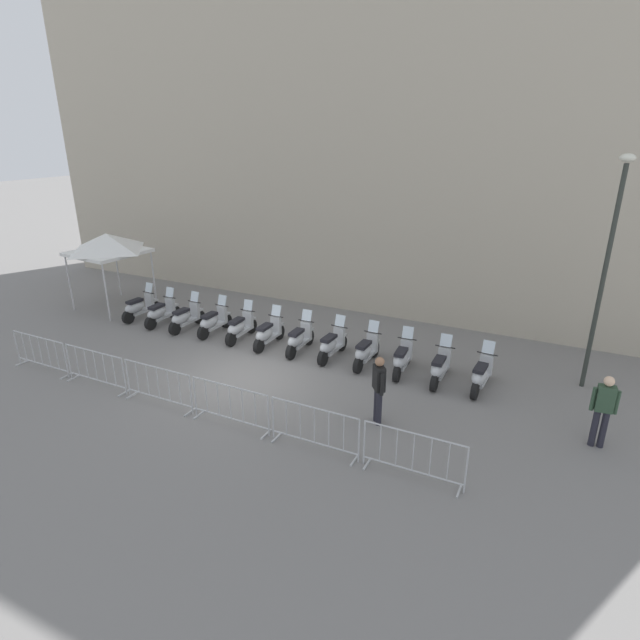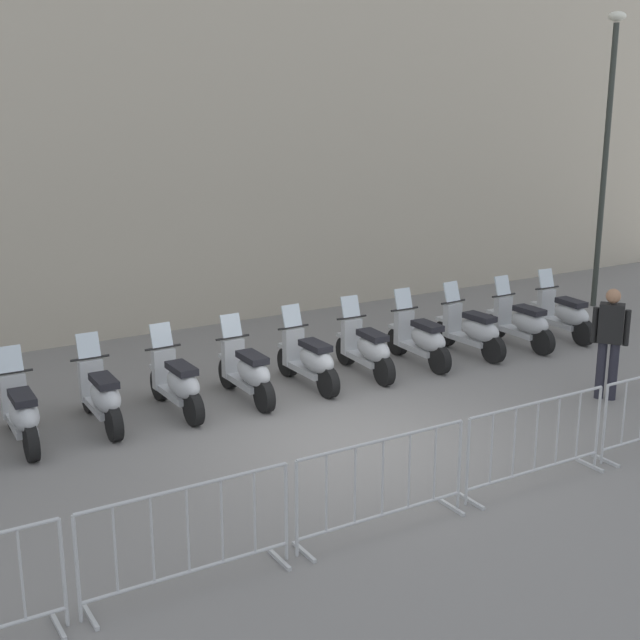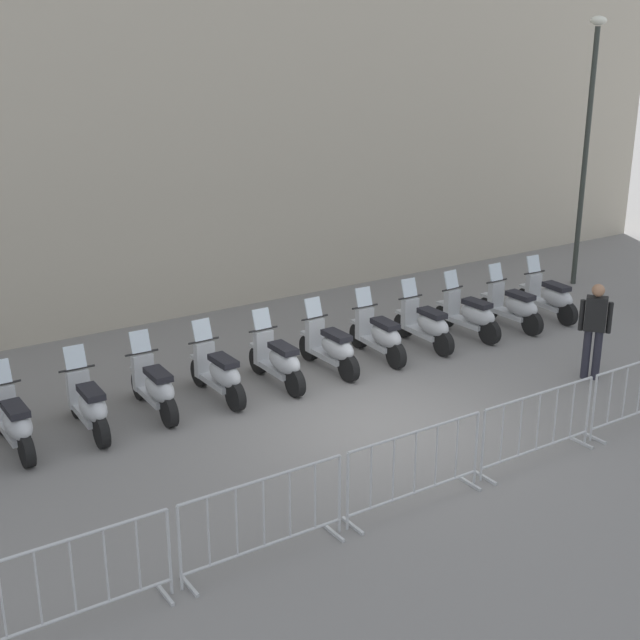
{
  "view_description": "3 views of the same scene",
  "coord_description": "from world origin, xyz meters",
  "px_view_note": "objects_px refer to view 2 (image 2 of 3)",
  "views": [
    {
      "loc": [
        8.77,
        -9.97,
        6.75
      ],
      "look_at": [
        1.09,
        2.29,
        1.23
      ],
      "focal_mm": 28.98,
      "sensor_mm": 36.0,
      "label": 1
    },
    {
      "loc": [
        -5.12,
        -9.78,
        4.65
      ],
      "look_at": [
        0.27,
        1.75,
        1.24
      ],
      "focal_mm": 49.27,
      "sensor_mm": 36.0,
      "label": 2
    },
    {
      "loc": [
        -6.54,
        -10.55,
        5.9
      ],
      "look_at": [
        -0.03,
        1.99,
        1.12
      ],
      "focal_mm": 48.96,
      "sensor_mm": 36.0,
      "label": 3
    }
  ],
  "objects_px": {
    "motorcycle_2": "(22,414)",
    "motorcycle_5": "(248,373)",
    "motorcycle_11": "(564,315)",
    "barrier_segment_1": "(188,539)",
    "officer_mid_plaza": "(610,337)",
    "motorcycle_6": "(310,360)",
    "motorcycle_8": "(421,340)",
    "barrier_segment_3": "(536,444)",
    "motorcycle_9": "(472,331)",
    "motorcycle_10": "(522,323)",
    "motorcycle_4": "(178,384)",
    "motorcycle_3": "(102,397)",
    "barrier_segment_2": "(382,486)",
    "motorcycle_7": "(367,349)",
    "street_lamp": "(607,135)"
  },
  "relations": [
    {
      "from": "motorcycle_9",
      "to": "barrier_segment_3",
      "type": "relative_size",
      "value": 0.81
    },
    {
      "from": "motorcycle_9",
      "to": "street_lamp",
      "type": "relative_size",
      "value": 0.28
    },
    {
      "from": "motorcycle_7",
      "to": "motorcycle_11",
      "type": "xyz_separation_m",
      "value": [
        4.43,
        0.4,
        0.0
      ]
    },
    {
      "from": "motorcycle_11",
      "to": "motorcycle_2",
      "type": "bearing_deg",
      "value": -173.93
    },
    {
      "from": "motorcycle_9",
      "to": "motorcycle_4",
      "type": "bearing_deg",
      "value": -174.0
    },
    {
      "from": "motorcycle_7",
      "to": "barrier_segment_2",
      "type": "distance_m",
      "value": 5.24
    },
    {
      "from": "motorcycle_10",
      "to": "officer_mid_plaza",
      "type": "height_order",
      "value": "officer_mid_plaza"
    },
    {
      "from": "motorcycle_6",
      "to": "motorcycle_8",
      "type": "height_order",
      "value": "same"
    },
    {
      "from": "motorcycle_9",
      "to": "barrier_segment_1",
      "type": "relative_size",
      "value": 0.81
    },
    {
      "from": "motorcycle_9",
      "to": "officer_mid_plaza",
      "type": "bearing_deg",
      "value": -78.18
    },
    {
      "from": "motorcycle_10",
      "to": "barrier_segment_2",
      "type": "xyz_separation_m",
      "value": [
        -5.65,
        -4.94,
        0.07
      ]
    },
    {
      "from": "motorcycle_2",
      "to": "motorcycle_11",
      "type": "relative_size",
      "value": 1.0
    },
    {
      "from": "motorcycle_2",
      "to": "street_lamp",
      "type": "height_order",
      "value": "street_lamp"
    },
    {
      "from": "motorcycle_8",
      "to": "barrier_segment_1",
      "type": "distance_m",
      "value": 7.56
    },
    {
      "from": "barrier_segment_2",
      "to": "officer_mid_plaza",
      "type": "bearing_deg",
      "value": 23.05
    },
    {
      "from": "motorcycle_9",
      "to": "motorcycle_7",
      "type": "bearing_deg",
      "value": -174.42
    },
    {
      "from": "barrier_segment_2",
      "to": "officer_mid_plaza",
      "type": "distance_m",
      "value": 5.57
    },
    {
      "from": "motorcycle_9",
      "to": "motorcycle_5",
      "type": "bearing_deg",
      "value": -173.34
    },
    {
      "from": "street_lamp",
      "to": "motorcycle_5",
      "type": "bearing_deg",
      "value": -164.74
    },
    {
      "from": "motorcycle_6",
      "to": "motorcycle_2",
      "type": "bearing_deg",
      "value": -173.28
    },
    {
      "from": "barrier_segment_1",
      "to": "officer_mid_plaza",
      "type": "bearing_deg",
      "value": 18.14
    },
    {
      "from": "motorcycle_3",
      "to": "motorcycle_8",
      "type": "distance_m",
      "value": 5.56
    },
    {
      "from": "motorcycle_6",
      "to": "motorcycle_11",
      "type": "relative_size",
      "value": 1.0
    },
    {
      "from": "motorcycle_4",
      "to": "motorcycle_5",
      "type": "relative_size",
      "value": 1.0
    },
    {
      "from": "motorcycle_6",
      "to": "barrier_segment_2",
      "type": "relative_size",
      "value": 0.81
    },
    {
      "from": "motorcycle_4",
      "to": "motorcycle_10",
      "type": "bearing_deg",
      "value": 5.24
    },
    {
      "from": "motorcycle_5",
      "to": "street_lamp",
      "type": "distance_m",
      "value": 9.81
    },
    {
      "from": "motorcycle_5",
      "to": "motorcycle_7",
      "type": "distance_m",
      "value": 2.22
    },
    {
      "from": "motorcycle_6",
      "to": "barrier_segment_2",
      "type": "xyz_separation_m",
      "value": [
        -1.22,
        -4.56,
        0.07
      ]
    },
    {
      "from": "motorcycle_7",
      "to": "motorcycle_9",
      "type": "bearing_deg",
      "value": 5.58
    },
    {
      "from": "barrier_segment_2",
      "to": "street_lamp",
      "type": "height_order",
      "value": "street_lamp"
    },
    {
      "from": "motorcycle_2",
      "to": "motorcycle_5",
      "type": "height_order",
      "value": "same"
    },
    {
      "from": "motorcycle_4",
      "to": "barrier_segment_1",
      "type": "distance_m",
      "value": 4.71
    },
    {
      "from": "motorcycle_3",
      "to": "motorcycle_10",
      "type": "height_order",
      "value": "same"
    },
    {
      "from": "motorcycle_7",
      "to": "barrier_segment_1",
      "type": "height_order",
      "value": "motorcycle_7"
    },
    {
      "from": "motorcycle_5",
      "to": "motorcycle_10",
      "type": "distance_m",
      "value": 5.56
    },
    {
      "from": "motorcycle_2",
      "to": "motorcycle_10",
      "type": "relative_size",
      "value": 1.0
    },
    {
      "from": "motorcycle_2",
      "to": "motorcycle_5",
      "type": "distance_m",
      "value": 3.34
    },
    {
      "from": "motorcycle_4",
      "to": "motorcycle_11",
      "type": "height_order",
      "value": "same"
    },
    {
      "from": "motorcycle_7",
      "to": "barrier_segment_3",
      "type": "distance_m",
      "value": 4.48
    },
    {
      "from": "motorcycle_3",
      "to": "motorcycle_11",
      "type": "height_order",
      "value": "same"
    },
    {
      "from": "motorcycle_8",
      "to": "motorcycle_9",
      "type": "bearing_deg",
      "value": 5.17
    },
    {
      "from": "motorcycle_8",
      "to": "officer_mid_plaza",
      "type": "bearing_deg",
      "value": -57.39
    },
    {
      "from": "motorcycle_11",
      "to": "barrier_segment_3",
      "type": "distance_m",
      "value": 6.66
    },
    {
      "from": "motorcycle_8",
      "to": "motorcycle_6",
      "type": "bearing_deg",
      "value": -173.34
    },
    {
      "from": "motorcycle_6",
      "to": "street_lamp",
      "type": "bearing_deg",
      "value": 16.23
    },
    {
      "from": "motorcycle_6",
      "to": "motorcycle_10",
      "type": "bearing_deg",
      "value": 4.97
    },
    {
      "from": "motorcycle_3",
      "to": "motorcycle_10",
      "type": "relative_size",
      "value": 1.0
    },
    {
      "from": "motorcycle_11",
      "to": "barrier_segment_1",
      "type": "bearing_deg",
      "value": -149.3
    },
    {
      "from": "officer_mid_plaza",
      "to": "motorcycle_4",
      "type": "bearing_deg",
      "value": 160.55
    }
  ]
}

